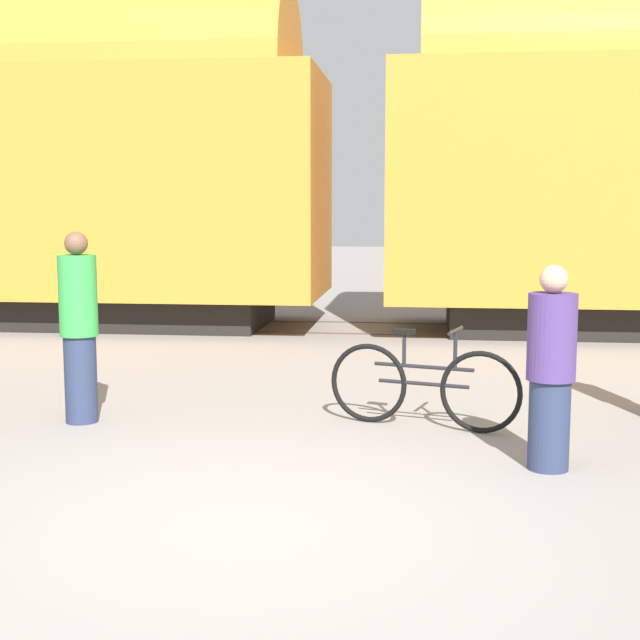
{
  "coord_description": "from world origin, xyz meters",
  "views": [
    {
      "loc": [
        1.14,
        -5.53,
        2.07
      ],
      "look_at": [
        0.28,
        1.96,
        1.1
      ],
      "focal_mm": 50.0,
      "sensor_mm": 36.0,
      "label": 1
    }
  ],
  "objects_px": {
    "freight_train": "(356,148)",
    "person_in_green": "(79,328)",
    "bicycle_black": "(423,385)",
    "person_in_purple": "(551,370)"
  },
  "relations": [
    {
      "from": "bicycle_black",
      "to": "person_in_purple",
      "type": "relative_size",
      "value": 1.11
    },
    {
      "from": "bicycle_black",
      "to": "person_in_green",
      "type": "relative_size",
      "value": 0.98
    },
    {
      "from": "freight_train",
      "to": "person_in_purple",
      "type": "distance_m",
      "value": 8.56
    },
    {
      "from": "freight_train",
      "to": "person_in_green",
      "type": "distance_m",
      "value": 7.53
    },
    {
      "from": "freight_train",
      "to": "person_in_green",
      "type": "bearing_deg",
      "value": -106.9
    },
    {
      "from": "person_in_green",
      "to": "person_in_purple",
      "type": "distance_m",
      "value": 4.38
    },
    {
      "from": "freight_train",
      "to": "bicycle_black",
      "type": "height_order",
      "value": "freight_train"
    },
    {
      "from": "person_in_purple",
      "to": "person_in_green",
      "type": "bearing_deg",
      "value": 136.83
    },
    {
      "from": "person_in_green",
      "to": "person_in_purple",
      "type": "height_order",
      "value": "person_in_green"
    },
    {
      "from": "freight_train",
      "to": "person_in_green",
      "type": "relative_size",
      "value": 29.57
    }
  ]
}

